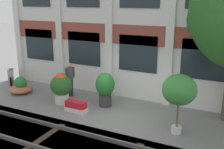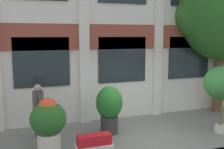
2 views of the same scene
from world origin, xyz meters
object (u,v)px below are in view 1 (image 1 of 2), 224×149
at_px(scooter_near_curb, 11,76).
at_px(resident_by_doorway, 70,78).
at_px(potted_plant_fluted_column, 61,86).
at_px(potted_plant_stone_basin, 105,87).
at_px(potted_plant_square_trough, 76,107).
at_px(potted_plant_terracotta_small, 179,91).
at_px(potted_plant_wide_bowl, 21,87).

height_order(scooter_near_curb, resident_by_doorway, resident_by_doorway).
bearing_deg(potted_plant_fluted_column, resident_by_doorway, 101.39).
distance_m(potted_plant_stone_basin, potted_plant_square_trough, 1.56).
bearing_deg(potted_plant_terracotta_small, potted_plant_stone_basin, 162.59).
relative_size(potted_plant_terracotta_small, scooter_near_curb, 2.05).
bearing_deg(potted_plant_fluted_column, potted_plant_terracotta_small, -5.19).
height_order(potted_plant_wide_bowl, potted_plant_terracotta_small, potted_plant_terracotta_small).
relative_size(potted_plant_square_trough, resident_by_doorway, 0.63).
height_order(potted_plant_square_trough, scooter_near_curb, scooter_near_curb).
bearing_deg(potted_plant_stone_basin, potted_plant_wide_bowl, -175.37).
distance_m(potted_plant_stone_basin, scooter_near_curb, 6.52).
relative_size(potted_plant_stone_basin, potted_plant_terracotta_small, 0.71).
relative_size(potted_plant_stone_basin, potted_plant_square_trough, 1.46).
relative_size(potted_plant_fluted_column, resident_by_doorway, 0.87).
bearing_deg(potted_plant_fluted_column, potted_plant_stone_basin, 16.85).
relative_size(potted_plant_fluted_column, potted_plant_terracotta_small, 0.67).
xyz_separation_m(potted_plant_wide_bowl, potted_plant_terracotta_small, (8.21, -0.71, 1.31)).
distance_m(potted_plant_terracotta_small, resident_by_doorway, 5.89).
bearing_deg(resident_by_doorway, scooter_near_curb, -156.85).
relative_size(potted_plant_fluted_column, potted_plant_stone_basin, 0.94).
bearing_deg(potted_plant_stone_basin, scooter_near_curb, 174.34).
bearing_deg(potted_plant_square_trough, potted_plant_terracotta_small, 0.94).
bearing_deg(resident_by_doorway, potted_plant_terracotta_small, 11.55).
bearing_deg(potted_plant_square_trough, potted_plant_wide_bowl, 168.74).
height_order(potted_plant_stone_basin, scooter_near_curb, potted_plant_stone_basin).
relative_size(potted_plant_stone_basin, scooter_near_curb, 1.44).
distance_m(potted_plant_stone_basin, potted_plant_terracotta_small, 3.72).
relative_size(potted_plant_square_trough, potted_plant_wide_bowl, 0.91).
distance_m(potted_plant_fluted_column, potted_plant_terracotta_small, 5.53).
bearing_deg(potted_plant_fluted_column, scooter_near_curb, 164.63).
xyz_separation_m(potted_plant_wide_bowl, scooter_near_curb, (-1.74, 1.02, 0.13)).
bearing_deg(potted_plant_wide_bowl, potted_plant_stone_basin, 4.63).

